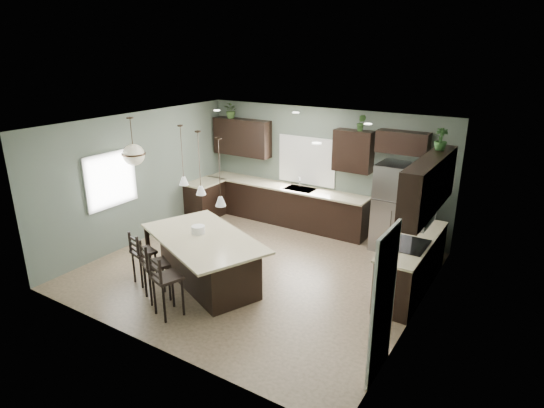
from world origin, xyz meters
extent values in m
plane|color=#9E8466|center=(0.00, 0.00, 0.00)|extent=(6.00, 6.00, 0.00)
cube|color=white|center=(2.98, -1.55, 1.02)|extent=(0.04, 0.82, 2.04)
cube|color=white|center=(-0.40, 2.73, 1.55)|extent=(1.35, 0.02, 1.00)
cube|color=white|center=(-2.98, -0.80, 1.55)|extent=(0.02, 1.10, 1.00)
cube|color=black|center=(-2.70, 1.70, 0.45)|extent=(0.60, 0.90, 0.90)
cube|color=beige|center=(-2.68, 1.70, 0.92)|extent=(0.66, 0.96, 0.04)
cube|color=black|center=(-0.85, 2.45, 0.45)|extent=(4.20, 0.60, 0.90)
cube|color=beige|center=(-0.85, 2.43, 0.92)|extent=(4.20, 0.66, 0.04)
cube|color=gray|center=(-0.40, 2.43, 0.94)|extent=(0.70, 0.45, 0.01)
cylinder|color=silver|center=(-0.40, 2.40, 1.08)|extent=(0.02, 0.02, 0.28)
cube|color=black|center=(-2.15, 2.58, 1.95)|extent=(1.55, 0.34, 0.90)
cube|color=black|center=(0.80, 2.58, 1.95)|extent=(0.85, 0.34, 0.90)
cube|color=black|center=(1.85, 2.58, 2.25)|extent=(1.05, 0.34, 0.45)
cube|color=black|center=(2.70, 0.87, 0.45)|extent=(0.60, 2.35, 0.90)
cube|color=beige|center=(2.68, 0.87, 0.92)|extent=(0.66, 2.35, 0.04)
cube|color=black|center=(2.68, 0.60, 0.94)|extent=(0.58, 0.75, 0.02)
cube|color=gray|center=(2.40, 0.60, 0.45)|extent=(0.01, 0.72, 0.60)
cube|color=black|center=(2.83, 0.87, 1.95)|extent=(0.34, 2.35, 0.90)
cube|color=gray|center=(2.78, 0.60, 1.55)|extent=(0.40, 0.75, 0.40)
cube|color=gray|center=(1.93, 2.37, 0.93)|extent=(0.90, 0.74, 1.85)
cube|color=black|center=(-0.48, -0.94, 0.46)|extent=(2.79, 2.24, 0.92)
cylinder|color=white|center=(-0.66, -0.86, 0.99)|extent=(0.24, 0.24, 0.14)
cube|color=black|center=(-1.43, -1.48, 0.50)|extent=(0.46, 0.46, 1.00)
cube|color=black|center=(-0.83, -1.77, 0.54)|extent=(0.54, 0.54, 1.07)
cube|color=black|center=(-0.31, -2.02, 0.55)|extent=(0.51, 0.51, 1.09)
imported|color=#3A5927|center=(-2.44, 2.55, 2.59)|extent=(0.41, 0.38, 0.39)
imported|color=#315626|center=(0.95, 2.55, 2.57)|extent=(0.20, 0.17, 0.35)
imported|color=#2D5A27|center=(2.80, 1.50, 2.59)|extent=(0.28, 0.28, 0.38)
plane|color=#5C6A5C|center=(0.00, 2.75, 1.40)|extent=(6.00, 0.00, 6.00)
plane|color=#5C6A5C|center=(0.00, -2.75, 1.40)|extent=(6.00, 0.00, 6.00)
plane|color=#5C6A5C|center=(-3.00, 0.00, 1.40)|extent=(0.00, 5.50, 5.50)
plane|color=#5C6A5C|center=(3.00, 0.00, 1.40)|extent=(0.00, 5.50, 5.50)
plane|color=white|center=(0.00, 0.00, 2.80)|extent=(6.00, 6.00, 0.00)
camera|label=1|loc=(4.44, -6.50, 4.08)|focal=30.00mm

